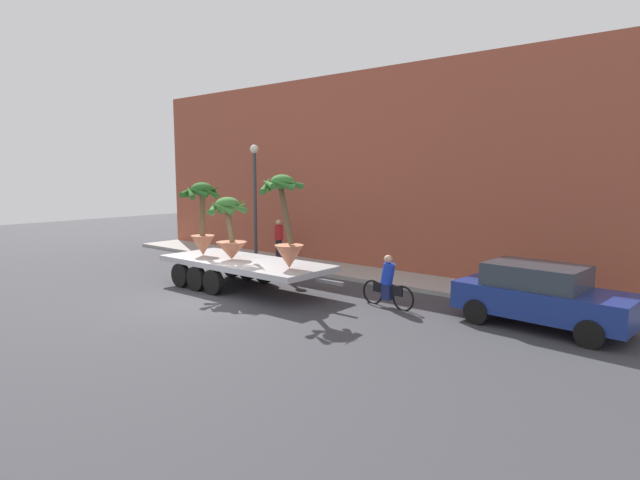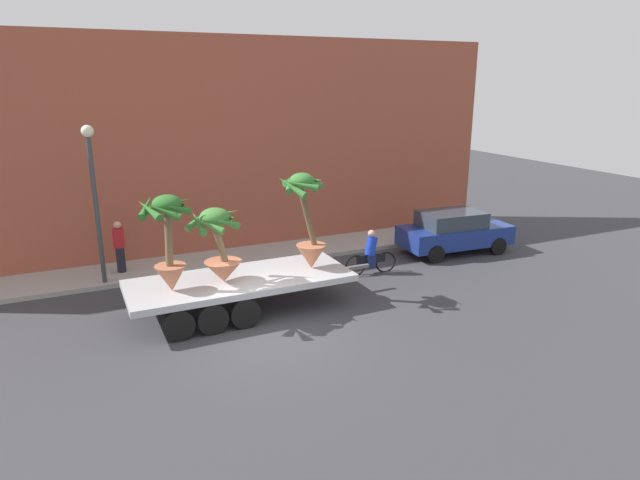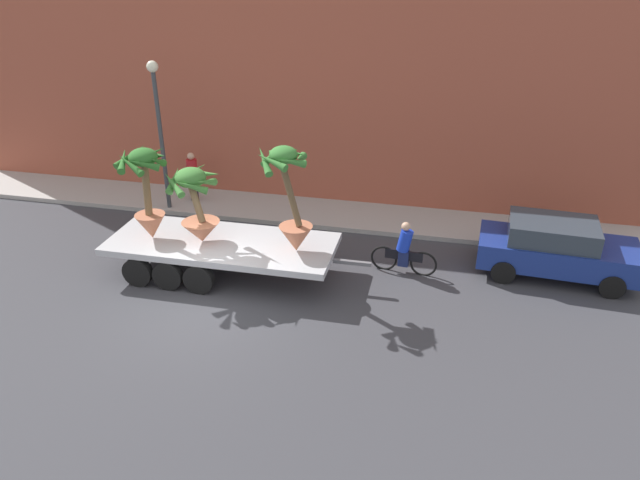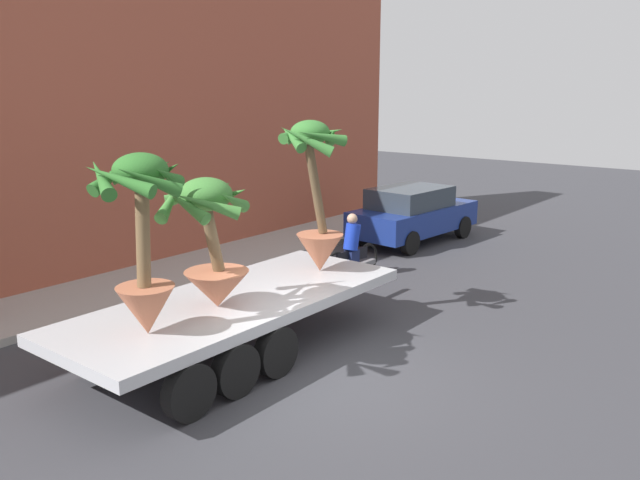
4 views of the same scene
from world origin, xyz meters
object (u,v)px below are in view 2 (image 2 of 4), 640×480
(potted_palm_middle, at_px, (307,223))
(flatbed_trailer, at_px, (232,286))
(parked_car, at_px, (454,231))
(potted_palm_rear, at_px, (219,246))
(cyclist, at_px, (371,255))
(potted_palm_front, at_px, (168,241))
(street_lamp, at_px, (94,185))
(pedestrian_near_gate, at_px, (119,246))

(potted_palm_middle, bearing_deg, flatbed_trailer, 177.57)
(parked_car, bearing_deg, potted_palm_rear, -167.64)
(potted_palm_rear, height_order, cyclist, potted_palm_rear)
(potted_palm_front, distance_m, street_lamp, 4.18)
(potted_palm_middle, bearing_deg, parked_car, 16.57)
(potted_palm_rear, bearing_deg, potted_palm_middle, 0.55)
(parked_car, bearing_deg, potted_palm_middle, -163.43)
(potted_palm_middle, xyz_separation_m, cyclist, (2.83, 1.25, -1.67))
(pedestrian_near_gate, height_order, street_lamp, street_lamp)
(street_lamp, bearing_deg, potted_palm_middle, -34.69)
(parked_car, bearing_deg, flatbed_trailer, -167.93)
(potted_palm_rear, height_order, potted_palm_front, potted_palm_front)
(potted_palm_front, distance_m, parked_car, 11.00)
(parked_car, bearing_deg, cyclist, -168.91)
(potted_palm_rear, relative_size, pedestrian_near_gate, 1.20)
(pedestrian_near_gate, bearing_deg, potted_palm_rear, -64.10)
(flatbed_trailer, xyz_separation_m, potted_palm_rear, (-0.32, -0.12, 1.22))
(pedestrian_near_gate, bearing_deg, potted_palm_middle, -43.33)
(pedestrian_near_gate, xyz_separation_m, street_lamp, (-0.59, -0.78, 2.19))
(street_lamp, bearing_deg, potted_palm_front, -69.16)
(potted_palm_rear, xyz_separation_m, pedestrian_near_gate, (-2.18, 4.49, -0.95))
(potted_palm_middle, relative_size, parked_car, 0.66)
(street_lamp, bearing_deg, pedestrian_near_gate, 53.09)
(potted_palm_rear, relative_size, potted_palm_middle, 0.74)
(flatbed_trailer, bearing_deg, potted_palm_rear, -159.82)
(flatbed_trailer, xyz_separation_m, cyclist, (5.06, 1.15, -0.10))
(potted_palm_middle, xyz_separation_m, street_lamp, (-5.32, 3.68, 0.90))
(flatbed_trailer, relative_size, potted_palm_rear, 3.47)
(potted_palm_rear, height_order, parked_car, potted_palm_rear)
(flatbed_trailer, height_order, potted_palm_middle, potted_palm_middle)
(potted_palm_middle, distance_m, parked_car, 7.27)
(potted_palm_middle, height_order, street_lamp, street_lamp)
(potted_palm_rear, distance_m, pedestrian_near_gate, 5.08)
(potted_palm_rear, height_order, street_lamp, street_lamp)
(flatbed_trailer, distance_m, cyclist, 5.19)
(potted_palm_rear, xyz_separation_m, potted_palm_middle, (2.55, 0.02, 0.34))
(parked_car, relative_size, pedestrian_near_gate, 2.47)
(potted_palm_middle, relative_size, potted_palm_front, 1.11)
(cyclist, bearing_deg, pedestrian_near_gate, 156.96)
(potted_palm_front, bearing_deg, parked_car, 11.41)
(potted_palm_rear, distance_m, potted_palm_middle, 2.58)
(cyclist, distance_m, pedestrian_near_gate, 8.23)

